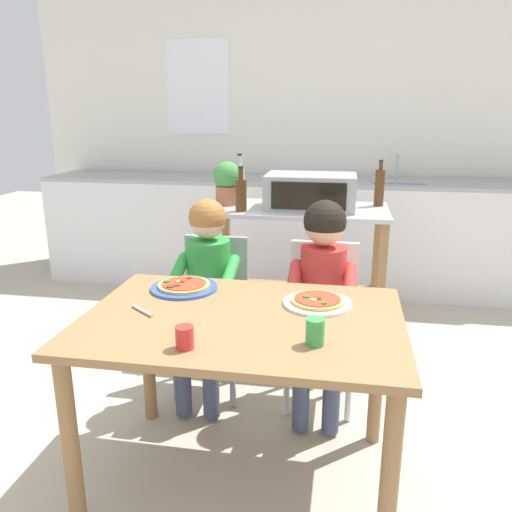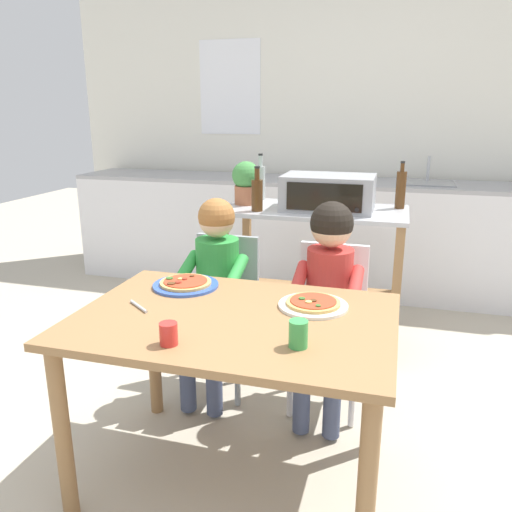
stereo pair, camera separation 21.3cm
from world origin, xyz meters
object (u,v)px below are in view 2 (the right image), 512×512
dining_table (234,342)px  serving_spoon (139,306)px  bottle_brown_beer (260,182)px  child_in_red_shirt (328,283)px  toaster_oven (328,193)px  pizza_plate_blue_rimmed (186,284)px  kitchen_island_cart (314,255)px  dining_chair_right (330,314)px  child_in_green_shirt (214,276)px  pizza_plate_white (313,304)px  bottle_slim_sauce (257,194)px  bottle_squat_spirits (401,189)px  dining_chair_left (222,301)px  potted_herb_plant (246,182)px  drinking_cup_red (169,334)px  drinking_cup_green (298,334)px

dining_table → serving_spoon: (-0.38, -0.03, 0.11)m
bottle_brown_beer → child_in_red_shirt: size_ratio=0.29×
toaster_oven → pizza_plate_blue_rimmed: toaster_oven is taller
kitchen_island_cart → dining_chair_right: bearing=-73.3°
bottle_brown_beer → serving_spoon: bearing=-91.8°
dining_table → child_in_green_shirt: size_ratio=1.16×
pizza_plate_white → bottle_slim_sauce: bearing=117.0°
kitchen_island_cart → dining_table: size_ratio=0.92×
bottle_squat_spirits → dining_chair_left: 1.28m
toaster_oven → bottle_slim_sauce: 0.43m
dining_table → dining_chair_left: bearing=113.1°
kitchen_island_cart → bottle_slim_sauce: (-0.32, -0.17, 0.40)m
dining_table → dining_chair_left: (-0.31, 0.72, -0.14)m
toaster_oven → bottle_brown_beer: 0.54m
kitchen_island_cart → pizza_plate_white: (0.20, -1.18, 0.14)m
pizza_plate_blue_rimmed → pizza_plate_white: same height
potted_herb_plant → pizza_plate_white: 1.40m
potted_herb_plant → bottle_brown_beer: bearing=76.9°
toaster_oven → bottle_squat_spirits: (0.41, 0.16, 0.01)m
drinking_cup_red → serving_spoon: 0.37m
dining_chair_right → drinking_cup_green: dining_chair_right is taller
potted_herb_plant → pizza_plate_blue_rimmed: (0.07, -1.13, -0.29)m
bottle_squat_spirits → drinking_cup_green: bearing=-99.5°
pizza_plate_blue_rimmed → drinking_cup_red: (0.18, -0.54, 0.03)m
potted_herb_plant → kitchen_island_cart: bearing=-4.0°
dining_table → drinking_cup_green: (0.28, -0.19, 0.15)m
bottle_slim_sauce → drinking_cup_green: (0.53, -1.37, -0.22)m
potted_herb_plant → dining_chair_right: potted_herb_plant is taller
toaster_oven → kitchen_island_cart: bearing=169.5°
child_in_red_shirt → pizza_plate_white: child_in_red_shirt is taller
potted_herb_plant → dining_chair_left: size_ratio=0.33×
child_in_red_shirt → drinking_cup_red: bearing=-114.8°
toaster_oven → child_in_green_shirt: size_ratio=0.52×
dining_chair_right → kitchen_island_cart: bearing=106.7°
kitchen_island_cart → bottle_slim_sauce: bearing=-151.8°
bottle_brown_beer → dining_table: size_ratio=0.25×
potted_herb_plant → pizza_plate_blue_rimmed: bearing=-86.5°
drinking_cup_green → dining_chair_right: bearing=90.8°
bottle_squat_spirits → dining_chair_left: bottle_squat_spirits is taller
bottle_brown_beer → drinking_cup_red: size_ratio=4.00×
bottle_slim_sauce → potted_herb_plant: potted_herb_plant is taller
child_in_green_shirt → pizza_plate_white: child_in_green_shirt is taller
child_in_red_shirt → drinking_cup_green: child_in_red_shirt is taller
dining_table → child_in_red_shirt: bearing=65.0°
dining_table → drinking_cup_red: drinking_cup_red is taller
pizza_plate_white → drinking_cup_red: 0.61m
kitchen_island_cart → pizza_plate_blue_rimmed: 1.17m
bottle_slim_sauce → pizza_plate_blue_rimmed: bottle_slim_sauce is taller
bottle_squat_spirits → serving_spoon: (-0.95, -1.53, -0.28)m
kitchen_island_cart → drinking_cup_green: 1.56m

